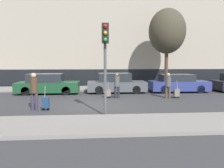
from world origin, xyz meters
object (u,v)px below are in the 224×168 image
object	(u,v)px
traffic_light	(105,51)
bare_tree_near_crossing	(167,32)
pedestrian_left	(34,89)
pedestrian_center	(117,84)
trolley_left	(46,103)
parked_car_2	(178,84)
trolley_center	(108,93)
parked_car_0	(48,84)
trolley_right	(177,93)
pedestrian_right	(168,84)
parked_car_1	(116,84)

from	to	relation	value
traffic_light	bare_tree_near_crossing	distance (m)	10.32
pedestrian_left	pedestrian_center	xyz separation A→B (m)	(4.26, 3.17, -0.11)
pedestrian_left	trolley_left	xyz separation A→B (m)	(0.54, -0.10, -0.64)
parked_car_2	trolley_center	bearing A→B (deg)	-156.33
parked_car_0	bare_tree_near_crossing	size ratio (longest dim) A/B	0.68
trolley_center	trolley_right	xyz separation A→B (m)	(4.31, -0.39, 0.02)
pedestrian_right	pedestrian_center	bearing A→B (deg)	-0.18
pedestrian_center	traffic_light	xyz separation A→B (m)	(-0.95, -4.63, 1.83)
pedestrian_right	parked_car_1	bearing A→B (deg)	-37.14
trolley_center	trolley_right	world-z (taller)	trolley_right
trolley_left	traffic_light	world-z (taller)	traffic_light
parked_car_1	trolley_left	bearing A→B (deg)	-124.30
parked_car_0	pedestrian_center	world-z (taller)	pedestrian_center
parked_car_1	trolley_right	xyz separation A→B (m)	(3.58, -2.79, -0.33)
parked_car_1	pedestrian_center	world-z (taller)	pedestrian_center
pedestrian_center	bare_tree_near_crossing	distance (m)	7.08
trolley_right	bare_tree_near_crossing	size ratio (longest dim) A/B	0.17
parked_car_0	trolley_center	world-z (taller)	parked_car_0
traffic_light	bare_tree_near_crossing	size ratio (longest dim) A/B	0.60
parked_car_0	trolley_left	size ratio (longest dim) A/B	3.77
pedestrian_center	parked_car_0	bearing A→B (deg)	158.93
pedestrian_left	trolley_right	distance (m)	8.54
pedestrian_center	traffic_light	bearing A→B (deg)	-96.40
pedestrian_left	pedestrian_right	distance (m)	8.01
parked_car_1	pedestrian_center	bearing A→B (deg)	-94.33
pedestrian_center	pedestrian_right	xyz separation A→B (m)	(3.22, -0.29, -0.00)
parked_car_0	bare_tree_near_crossing	distance (m)	10.25
pedestrian_center	parked_car_2	bearing A→B (deg)	31.61
pedestrian_center	trolley_center	size ratio (longest dim) A/B	1.48
trolley_left	pedestrian_right	distance (m)	7.57
pedestrian_center	traffic_light	world-z (taller)	traffic_light
parked_car_0	trolley_left	bearing A→B (deg)	-79.06
parked_car_1	trolley_center	size ratio (longest dim) A/B	3.99
parked_car_0	trolley_right	world-z (taller)	parked_car_0
parked_car_1	trolley_right	world-z (taller)	parked_car_1
trolley_center	pedestrian_right	distance (m)	3.83
traffic_light	trolley_center	bearing A→B (deg)	85.10
pedestrian_left	bare_tree_near_crossing	world-z (taller)	bare_tree_near_crossing
parked_car_2	parked_car_0	bearing A→B (deg)	-179.55
parked_car_0	pedestrian_center	size ratio (longest dim) A/B	2.75
trolley_center	pedestrian_right	size ratio (longest dim) A/B	0.68
trolley_right	bare_tree_near_crossing	world-z (taller)	bare_tree_near_crossing
traffic_light	trolley_left	bearing A→B (deg)	153.97
parked_car_2	trolley_right	xyz separation A→B (m)	(-1.17, -2.79, -0.29)
trolley_center	bare_tree_near_crossing	size ratio (longest dim) A/B	0.17
pedestrian_center	trolley_center	bearing A→B (deg)	-179.93
pedestrian_right	traffic_light	world-z (taller)	traffic_light
parked_car_2	pedestrian_left	world-z (taller)	pedestrian_left
parked_car_2	trolley_center	distance (m)	5.99
trolley_center	trolley_right	size ratio (longest dim) A/B	0.96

